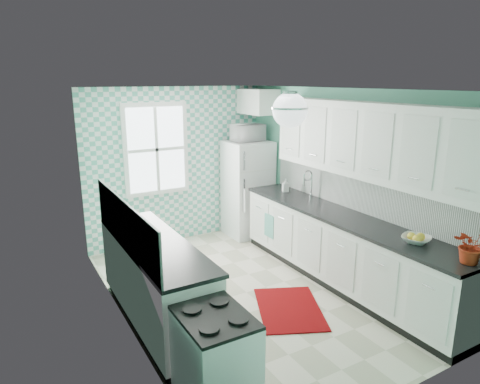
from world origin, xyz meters
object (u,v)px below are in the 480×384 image
ceiling_light (290,110)px  fridge (248,189)px  potted_plant (471,245)px  stove (215,359)px  microwave (248,133)px  fruit_bowl (416,239)px  sink (301,199)px

ceiling_light → fridge: bearing=67.1°
fridge → potted_plant: size_ratio=4.56×
stove → microwave: bearing=56.7°
stove → fruit_bowl: fruit_bowl is taller
stove → potted_plant: 2.56m
sink → potted_plant: 2.55m
potted_plant → microwave: size_ratio=0.70×
fridge → stove: size_ratio=2.01×
fridge → potted_plant: bearing=-86.3°
microwave → stove: bearing=55.0°
fridge → potted_plant: 3.89m
sink → potted_plant: size_ratio=1.50×
ceiling_light → stove: bearing=-149.4°
ceiling_light → stove: ceiling_light is taller
ceiling_light → sink: ceiling_light is taller
sink → fruit_bowl: 1.96m
microwave → fridge: bearing=53.8°
potted_plant → microwave: bearing=91.3°
fridge → sink: 1.34m
ceiling_light → potted_plant: (1.20, -1.26, -1.21)m
fridge → microwave: 0.95m
fruit_bowl → fridge: bearing=91.6°
fruit_bowl → microwave: 3.39m
fridge → potted_plant: fridge is taller
stove → microwave: (2.31, 3.33, 1.33)m
stove → microwave: 4.27m
fruit_bowl → potted_plant: (0.00, -0.59, 0.14)m
potted_plant → stove: bearing=167.1°
fridge → stove: bearing=-122.4°
sink → ceiling_light: bearing=-135.9°
ceiling_light → microwave: size_ratio=0.69×
fridge → fruit_bowl: (0.09, -3.30, 0.17)m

